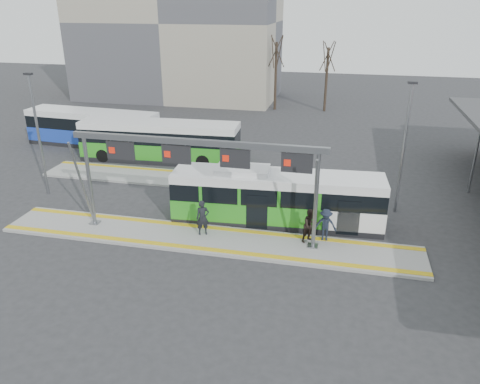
{
  "coord_description": "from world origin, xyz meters",
  "views": [
    {
      "loc": [
        6.43,
        -20.62,
        11.74
      ],
      "look_at": [
        1.14,
        3.0,
        1.61
      ],
      "focal_mm": 35.0,
      "sensor_mm": 36.0,
      "label": 1
    }
  ],
  "objects_px": {
    "gantry": "(198,160)",
    "hero_bus": "(276,198)",
    "passenger_b": "(310,226)",
    "passenger_a": "(203,218)",
    "passenger_c": "(325,225)"
  },
  "relations": [
    {
      "from": "passenger_a",
      "to": "passenger_c",
      "type": "relative_size",
      "value": 1.09
    },
    {
      "from": "gantry",
      "to": "passenger_a",
      "type": "relative_size",
      "value": 6.9
    },
    {
      "from": "hero_bus",
      "to": "passenger_c",
      "type": "relative_size",
      "value": 6.71
    },
    {
      "from": "passenger_b",
      "to": "passenger_c",
      "type": "height_order",
      "value": "passenger_b"
    },
    {
      "from": "passenger_b",
      "to": "gantry",
      "type": "bearing_deg",
      "value": 141.45
    },
    {
      "from": "passenger_a",
      "to": "gantry",
      "type": "bearing_deg",
      "value": -148.36
    },
    {
      "from": "passenger_a",
      "to": "passenger_c",
      "type": "distance_m",
      "value": 6.34
    },
    {
      "from": "gantry",
      "to": "passenger_a",
      "type": "bearing_deg",
      "value": 56.13
    },
    {
      "from": "passenger_a",
      "to": "passenger_b",
      "type": "height_order",
      "value": "passenger_a"
    },
    {
      "from": "passenger_a",
      "to": "passenger_c",
      "type": "height_order",
      "value": "passenger_a"
    },
    {
      "from": "hero_bus",
      "to": "gantry",
      "type": "bearing_deg",
      "value": -146.69
    },
    {
      "from": "gantry",
      "to": "hero_bus",
      "type": "relative_size",
      "value": 1.12
    },
    {
      "from": "gantry",
      "to": "passenger_a",
      "type": "distance_m",
      "value": 3.21
    },
    {
      "from": "hero_bus",
      "to": "passenger_c",
      "type": "height_order",
      "value": "hero_bus"
    },
    {
      "from": "hero_bus",
      "to": "passenger_b",
      "type": "distance_m",
      "value": 2.98
    }
  ]
}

